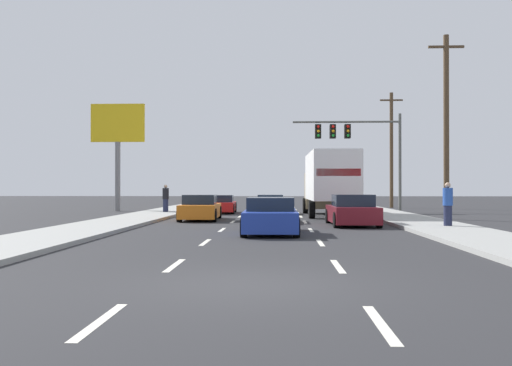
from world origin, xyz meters
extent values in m
plane|color=#2B2B2D|center=(0.00, 25.00, 0.00)|extent=(140.00, 140.00, 0.00)
cube|color=#9E9E99|center=(6.73, 20.00, 0.07)|extent=(2.96, 80.00, 0.14)
cube|color=#9E9E99|center=(-6.73, 20.00, 0.07)|extent=(2.96, 80.00, 0.14)
cube|color=silver|center=(-1.70, -2.68, 0.00)|extent=(0.14, 2.00, 0.01)
cube|color=silver|center=(-1.70, 2.32, 0.00)|extent=(0.14, 2.00, 0.01)
cube|color=silver|center=(-1.70, 7.32, 0.00)|extent=(0.14, 2.00, 0.01)
cube|color=silver|center=(-1.70, 12.32, 0.00)|extent=(0.14, 2.00, 0.01)
cube|color=silver|center=(-1.70, 17.32, 0.00)|extent=(0.14, 2.00, 0.01)
cube|color=silver|center=(-1.70, 22.32, 0.00)|extent=(0.14, 2.00, 0.01)
cube|color=silver|center=(-1.70, 27.32, 0.00)|extent=(0.14, 2.00, 0.01)
cube|color=silver|center=(-1.70, 32.32, 0.00)|extent=(0.14, 2.00, 0.01)
cube|color=silver|center=(-1.70, 37.32, 0.00)|extent=(0.14, 2.00, 0.01)
cube|color=silver|center=(-1.70, 42.32, 0.00)|extent=(0.14, 2.00, 0.01)
cube|color=silver|center=(-1.70, 47.32, 0.00)|extent=(0.14, 2.00, 0.01)
cube|color=silver|center=(-1.70, 52.32, 0.00)|extent=(0.14, 2.00, 0.01)
cube|color=silver|center=(1.70, -2.68, 0.00)|extent=(0.14, 2.00, 0.01)
cube|color=silver|center=(1.70, 2.32, 0.00)|extent=(0.14, 2.00, 0.01)
cube|color=silver|center=(1.70, 7.32, 0.00)|extent=(0.14, 2.00, 0.01)
cube|color=silver|center=(1.70, 12.32, 0.00)|extent=(0.14, 2.00, 0.01)
cube|color=silver|center=(1.70, 17.32, 0.00)|extent=(0.14, 2.00, 0.01)
cube|color=silver|center=(1.70, 22.32, 0.00)|extent=(0.14, 2.00, 0.01)
cube|color=silver|center=(1.70, 27.32, 0.00)|extent=(0.14, 2.00, 0.01)
cube|color=silver|center=(1.70, 32.32, 0.00)|extent=(0.14, 2.00, 0.01)
cube|color=silver|center=(1.70, 37.32, 0.00)|extent=(0.14, 2.00, 0.01)
cube|color=silver|center=(1.70, 42.32, 0.00)|extent=(0.14, 2.00, 0.01)
cube|color=silver|center=(1.70, 47.32, 0.00)|extent=(0.14, 2.00, 0.01)
cube|color=silver|center=(1.70, 52.32, 0.00)|extent=(0.14, 2.00, 0.01)
cube|color=red|center=(-3.20, 26.56, 0.42)|extent=(1.90, 4.09, 0.56)
cube|color=#192333|center=(-3.19, 26.49, 0.92)|extent=(1.61, 1.80, 0.44)
cylinder|color=black|center=(-4.07, 28.00, 0.32)|extent=(0.24, 0.65, 0.64)
cylinder|color=black|center=(-2.42, 28.06, 0.32)|extent=(0.24, 0.65, 0.64)
cylinder|color=black|center=(-3.97, 25.07, 0.32)|extent=(0.24, 0.65, 0.64)
cylinder|color=black|center=(-2.33, 25.12, 0.32)|extent=(0.24, 0.65, 0.64)
cube|color=orange|center=(-3.43, 18.85, 0.47)|extent=(1.89, 4.50, 0.65)
cube|color=#192333|center=(-3.42, 18.59, 1.03)|extent=(1.60, 1.93, 0.47)
cylinder|color=black|center=(-4.29, 20.50, 0.32)|extent=(0.24, 0.65, 0.64)
cylinder|color=black|center=(-2.66, 20.56, 0.32)|extent=(0.24, 0.65, 0.64)
cylinder|color=black|center=(-4.19, 17.15, 0.32)|extent=(0.24, 0.65, 0.64)
cylinder|color=black|center=(-2.56, 17.20, 0.32)|extent=(0.24, 0.65, 0.64)
cube|color=white|center=(-0.06, 25.80, 0.45)|extent=(1.81, 4.59, 0.61)
cube|color=#192333|center=(-0.06, 25.82, 0.96)|extent=(1.56, 2.31, 0.42)
cylinder|color=black|center=(-0.89, 27.52, 0.32)|extent=(0.23, 0.64, 0.64)
cylinder|color=black|center=(0.71, 27.55, 0.32)|extent=(0.23, 0.64, 0.64)
cylinder|color=black|center=(-0.82, 24.06, 0.32)|extent=(0.23, 0.64, 0.64)
cylinder|color=black|center=(0.78, 24.09, 0.32)|extent=(0.23, 0.64, 0.64)
cube|color=black|center=(-0.05, 17.83, 0.42)|extent=(1.73, 4.44, 0.56)
cube|color=#192333|center=(-0.05, 17.67, 0.91)|extent=(1.52, 2.23, 0.42)
cylinder|color=black|center=(-0.85, 19.49, 0.32)|extent=(0.22, 0.64, 0.64)
cylinder|color=black|center=(0.74, 19.50, 0.32)|extent=(0.22, 0.64, 0.64)
cylinder|color=black|center=(-0.84, 16.16, 0.32)|extent=(0.22, 0.64, 0.64)
cylinder|color=black|center=(0.76, 16.17, 0.32)|extent=(0.22, 0.64, 0.64)
cube|color=#1E389E|center=(0.19, 10.68, 0.48)|extent=(1.86, 4.38, 0.68)
cube|color=#192333|center=(0.19, 10.67, 1.05)|extent=(1.63, 2.06, 0.46)
cylinder|color=black|center=(-0.68, 12.31, 0.32)|extent=(0.22, 0.64, 0.64)
cylinder|color=black|center=(1.04, 12.32, 0.32)|extent=(0.22, 0.64, 0.64)
cylinder|color=black|center=(-0.66, 9.03, 0.32)|extent=(0.22, 0.64, 0.64)
cylinder|color=black|center=(1.05, 9.04, 0.32)|extent=(0.22, 0.64, 0.64)
cube|color=white|center=(3.34, 21.89, 2.24)|extent=(2.49, 7.05, 2.57)
cube|color=red|center=(3.38, 18.40, 2.36)|extent=(2.16, 0.07, 0.36)
cube|color=tan|center=(3.28, 26.33, 1.42)|extent=(2.33, 1.89, 2.23)
cylinder|color=black|center=(2.13, 26.32, 0.48)|extent=(0.31, 0.96, 0.96)
cylinder|color=black|center=(4.43, 26.35, 0.48)|extent=(0.31, 0.96, 0.96)
cylinder|color=black|center=(2.20, 20.47, 0.48)|extent=(0.31, 0.96, 0.96)
cylinder|color=black|center=(4.50, 20.50, 0.48)|extent=(0.31, 0.96, 0.96)
cube|color=maroon|center=(3.61, 15.11, 0.48)|extent=(1.90, 4.28, 0.69)
cube|color=#192333|center=(3.62, 14.84, 1.08)|extent=(1.64, 1.84, 0.50)
cylinder|color=black|center=(2.73, 16.67, 0.32)|extent=(0.23, 0.64, 0.64)
cylinder|color=black|center=(4.44, 16.70, 0.32)|extent=(0.23, 0.64, 0.64)
cylinder|color=black|center=(2.79, 13.52, 0.32)|extent=(0.23, 0.64, 0.64)
cylinder|color=black|center=(4.49, 13.55, 0.32)|extent=(0.23, 0.64, 0.64)
cylinder|color=#595B56|center=(8.72, 29.77, 3.33)|extent=(0.20, 0.20, 6.65)
cylinder|color=#595B56|center=(5.07, 29.77, 6.10)|extent=(7.29, 0.14, 0.14)
cube|color=black|center=(5.16, 29.77, 5.45)|extent=(0.40, 0.56, 0.95)
sphere|color=red|center=(5.16, 29.46, 5.75)|extent=(0.20, 0.20, 0.20)
sphere|color=orange|center=(5.16, 29.46, 5.45)|extent=(0.20, 0.20, 0.20)
sphere|color=green|center=(5.16, 29.46, 5.15)|extent=(0.20, 0.20, 0.20)
cube|color=black|center=(4.16, 29.77, 5.45)|extent=(0.40, 0.56, 0.95)
sphere|color=red|center=(4.16, 29.46, 5.75)|extent=(0.20, 0.20, 0.20)
sphere|color=orange|center=(4.16, 29.46, 5.45)|extent=(0.20, 0.20, 0.20)
sphere|color=green|center=(4.16, 29.46, 5.15)|extent=(0.20, 0.20, 0.20)
cube|color=black|center=(3.16, 29.77, 5.45)|extent=(0.40, 0.56, 0.95)
sphere|color=red|center=(3.16, 29.46, 5.75)|extent=(0.20, 0.20, 0.20)
sphere|color=orange|center=(3.16, 29.46, 5.45)|extent=(0.20, 0.20, 0.20)
sphere|color=green|center=(3.16, 29.46, 5.15)|extent=(0.20, 0.20, 0.20)
cylinder|color=brown|center=(8.98, 19.87, 4.69)|extent=(0.28, 0.28, 9.38)
cube|color=brown|center=(8.98, 19.87, 8.78)|extent=(1.80, 0.12, 0.12)
cylinder|color=brown|center=(9.45, 36.52, 4.59)|extent=(0.28, 0.28, 9.19)
cube|color=brown|center=(9.45, 36.52, 8.59)|extent=(1.80, 0.12, 0.12)
cylinder|color=slate|center=(-10.50, 29.06, 2.36)|extent=(0.36, 0.36, 4.72)
cube|color=yellow|center=(-10.50, 29.06, 6.02)|extent=(3.68, 0.20, 2.60)
cylinder|color=#1E233F|center=(7.05, 12.98, 0.53)|extent=(0.32, 0.32, 0.79)
cylinder|color=#264CA5|center=(7.05, 12.98, 1.27)|extent=(0.38, 0.38, 0.69)
sphere|color=tan|center=(7.05, 12.98, 1.72)|extent=(0.21, 0.21, 0.21)
cylinder|color=#1E233F|center=(-6.41, 25.04, 0.52)|extent=(0.32, 0.32, 0.77)
cylinder|color=black|center=(-6.41, 25.04, 1.25)|extent=(0.38, 0.38, 0.67)
sphere|color=tan|center=(-6.41, 25.04, 1.69)|extent=(0.21, 0.21, 0.21)
camera|label=1|loc=(0.48, -9.62, 1.64)|focal=40.32mm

